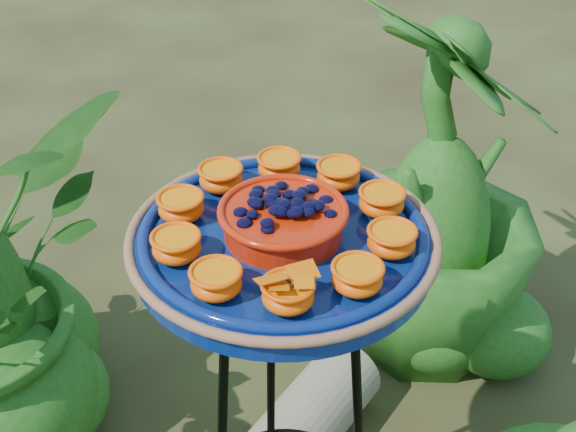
# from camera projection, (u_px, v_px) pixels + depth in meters

# --- Properties ---
(tripod_stand) EXTENTS (0.36, 0.36, 0.86)m
(tripod_stand) POSITION_uv_depth(u_px,v_px,m) (284.00, 413.00, 1.37)
(tripod_stand) COLOR black
(tripod_stand) RESTS_ON ground
(feeder_dish) EXTENTS (0.50, 0.50, 0.10)m
(feeder_dish) POSITION_uv_depth(u_px,v_px,m) (283.00, 236.00, 1.15)
(feeder_dish) COLOR navy
(feeder_dish) RESTS_ON tripod_stand
(shrub_back_right) EXTENTS (0.61, 0.61, 0.98)m
(shrub_back_right) POSITION_uv_depth(u_px,v_px,m) (439.00, 190.00, 1.99)
(shrub_back_right) COLOR #1F5115
(shrub_back_right) RESTS_ON ground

